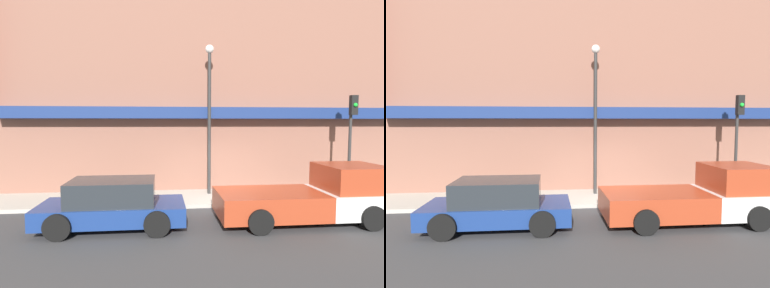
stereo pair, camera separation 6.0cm
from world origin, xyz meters
The scene contains 8 objects.
ground_plane centered at (0.00, 0.00, 0.00)m, with size 80.00×80.00×0.00m, color #38383A.
sidewalk centered at (0.00, 1.28, 0.07)m, with size 36.00×2.55×0.14m.
building centered at (-0.01, 4.04, 5.40)m, with size 19.80×3.80×10.82m.
pickup_truck centered at (2.64, -1.78, 0.80)m, with size 5.54×2.27×1.83m.
parked_car centered at (-3.76, -1.78, 0.73)m, with size 4.34×2.01×1.48m.
fire_hydrant centered at (-2.65, 0.41, 0.43)m, with size 0.18×0.18×0.58m.
street_lamp centered at (-0.25, 1.70, 4.02)m, with size 0.36×0.36×6.31m.
traffic_light centered at (5.56, 0.77, 2.99)m, with size 0.28×0.42×4.18m.
Camera 1 is at (-2.26, -10.91, 3.20)m, focal length 28.00 mm.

